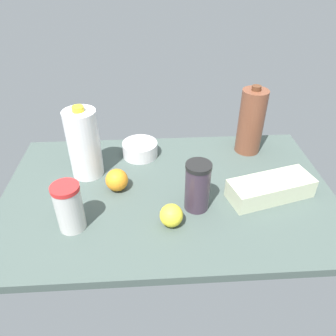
{
  "coord_description": "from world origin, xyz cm",
  "views": [
    {
      "loc": [
        5.72,
        93.26,
        79.12
      ],
      "look_at": [
        0.0,
        0.0,
        13.0
      ],
      "focal_mm": 35.0,
      "sensor_mm": 36.0,
      "label": 1
    }
  ],
  "objects_px": {
    "tumbler_cup": "(69,207)",
    "orange_far_back": "(117,180)",
    "lemon_beside_bowl": "(171,215)",
    "mixing_bowl": "(140,149)",
    "shaker_bottle": "(197,186)",
    "egg_carton": "(270,188)",
    "milk_jug": "(84,144)",
    "chocolate_milk_jug": "(251,122)"
  },
  "relations": [
    {
      "from": "tumbler_cup",
      "to": "orange_far_back",
      "type": "distance_m",
      "value": 0.23
    },
    {
      "from": "mixing_bowl",
      "to": "chocolate_milk_jug",
      "type": "bearing_deg",
      "value": -178.17
    },
    {
      "from": "milk_jug",
      "to": "tumbler_cup",
      "type": "height_order",
      "value": "milk_jug"
    },
    {
      "from": "tumbler_cup",
      "to": "egg_carton",
      "type": "bearing_deg",
      "value": -170.75
    },
    {
      "from": "shaker_bottle",
      "to": "orange_far_back",
      "type": "distance_m",
      "value": 0.3
    },
    {
      "from": "milk_jug",
      "to": "orange_far_back",
      "type": "bearing_deg",
      "value": 138.12
    },
    {
      "from": "egg_carton",
      "to": "milk_jug",
      "type": "height_order",
      "value": "milk_jug"
    },
    {
      "from": "mixing_bowl",
      "to": "tumbler_cup",
      "type": "bearing_deg",
      "value": 62.52
    },
    {
      "from": "chocolate_milk_jug",
      "to": "tumbler_cup",
      "type": "bearing_deg",
      "value": 32.03
    },
    {
      "from": "milk_jug",
      "to": "orange_far_back",
      "type": "height_order",
      "value": "milk_jug"
    },
    {
      "from": "shaker_bottle",
      "to": "tumbler_cup",
      "type": "height_order",
      "value": "shaker_bottle"
    },
    {
      "from": "shaker_bottle",
      "to": "lemon_beside_bowl",
      "type": "bearing_deg",
      "value": 40.3
    },
    {
      "from": "mixing_bowl",
      "to": "milk_jug",
      "type": "distance_m",
      "value": 0.25
    },
    {
      "from": "shaker_bottle",
      "to": "orange_far_back",
      "type": "xyz_separation_m",
      "value": [
        0.28,
        -0.11,
        -0.05
      ]
    },
    {
      "from": "shaker_bottle",
      "to": "milk_jug",
      "type": "bearing_deg",
      "value": -29.26
    },
    {
      "from": "shaker_bottle",
      "to": "egg_carton",
      "type": "distance_m",
      "value": 0.28
    },
    {
      "from": "shaker_bottle",
      "to": "mixing_bowl",
      "type": "bearing_deg",
      "value": -60.03
    },
    {
      "from": "lemon_beside_bowl",
      "to": "chocolate_milk_jug",
      "type": "bearing_deg",
      "value": -129.93
    },
    {
      "from": "milk_jug",
      "to": "tumbler_cup",
      "type": "bearing_deg",
      "value": 88.08
    },
    {
      "from": "shaker_bottle",
      "to": "orange_far_back",
      "type": "height_order",
      "value": "shaker_bottle"
    },
    {
      "from": "mixing_bowl",
      "to": "shaker_bottle",
      "type": "height_order",
      "value": "shaker_bottle"
    },
    {
      "from": "milk_jug",
      "to": "chocolate_milk_jug",
      "type": "relative_size",
      "value": 0.97
    },
    {
      "from": "lemon_beside_bowl",
      "to": "orange_far_back",
      "type": "xyz_separation_m",
      "value": [
        0.18,
        -0.19,
        0.0
      ]
    },
    {
      "from": "shaker_bottle",
      "to": "orange_far_back",
      "type": "bearing_deg",
      "value": -22.47
    },
    {
      "from": "orange_far_back",
      "to": "tumbler_cup",
      "type": "bearing_deg",
      "value": 54.75
    },
    {
      "from": "shaker_bottle",
      "to": "lemon_beside_bowl",
      "type": "distance_m",
      "value": 0.13
    },
    {
      "from": "egg_carton",
      "to": "shaker_bottle",
      "type": "bearing_deg",
      "value": -6.53
    },
    {
      "from": "egg_carton",
      "to": "lemon_beside_bowl",
      "type": "relative_size",
      "value": 3.99
    },
    {
      "from": "egg_carton",
      "to": "tumbler_cup",
      "type": "distance_m",
      "value": 0.69
    },
    {
      "from": "mixing_bowl",
      "to": "orange_far_back",
      "type": "bearing_deg",
      "value": 69.88
    },
    {
      "from": "tumbler_cup",
      "to": "lemon_beside_bowl",
      "type": "height_order",
      "value": "tumbler_cup"
    },
    {
      "from": "egg_carton",
      "to": "orange_far_back",
      "type": "xyz_separation_m",
      "value": [
        0.54,
        -0.07,
        0.01
      ]
    },
    {
      "from": "mixing_bowl",
      "to": "lemon_beside_bowl",
      "type": "distance_m",
      "value": 0.43
    },
    {
      "from": "mixing_bowl",
      "to": "tumbler_cup",
      "type": "distance_m",
      "value": 0.46
    },
    {
      "from": "milk_jug",
      "to": "tumbler_cup",
      "type": "relative_size",
      "value": 1.72
    },
    {
      "from": "lemon_beside_bowl",
      "to": "orange_far_back",
      "type": "relative_size",
      "value": 0.92
    },
    {
      "from": "shaker_bottle",
      "to": "lemon_beside_bowl",
      "type": "height_order",
      "value": "shaker_bottle"
    },
    {
      "from": "lemon_beside_bowl",
      "to": "tumbler_cup",
      "type": "bearing_deg",
      "value": -1.52
    },
    {
      "from": "milk_jug",
      "to": "lemon_beside_bowl",
      "type": "relative_size",
      "value": 3.76
    },
    {
      "from": "egg_carton",
      "to": "lemon_beside_bowl",
      "type": "height_order",
      "value": "lemon_beside_bowl"
    },
    {
      "from": "chocolate_milk_jug",
      "to": "mixing_bowl",
      "type": "bearing_deg",
      "value": 1.83
    },
    {
      "from": "mixing_bowl",
      "to": "tumbler_cup",
      "type": "xyz_separation_m",
      "value": [
        0.21,
        0.41,
        0.05
      ]
    }
  ]
}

